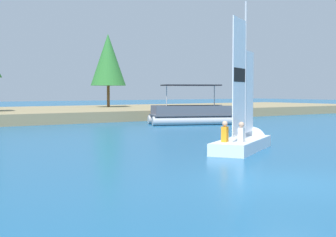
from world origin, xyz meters
TOP-DOWN VIEW (x-y plane):
  - ground_plane at (0.00, 0.00)m, footprint 200.00×200.00m
  - shoreline_tree_right at (12.84, 33.23)m, footprint 3.28×3.28m
  - wooden_dock at (12.15, 21.56)m, footprint 1.40×5.46m
  - sailboat at (4.39, 5.95)m, footprint 4.80×3.62m
  - pontoon_boat at (11.52, 18.86)m, footprint 6.08×4.23m
  - channel_buoy at (7.31, 8.26)m, footprint 0.44×0.44m

SIDE VIEW (x-z plane):
  - ground_plane at x=0.00m, z-range 0.00..0.00m
  - channel_buoy at x=7.31m, z-range 0.00..0.44m
  - wooden_dock at x=12.15m, z-range 0.00..0.50m
  - sailboat at x=4.39m, z-range -2.61..3.51m
  - pontoon_boat at x=11.52m, z-range -0.70..2.02m
  - shoreline_tree_right at x=12.84m, z-range 1.78..8.61m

